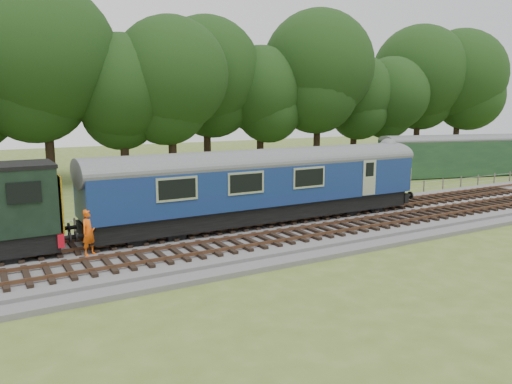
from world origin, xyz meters
TOP-DOWN VIEW (x-y plane):
  - ground at (0.00, 0.00)m, footprint 120.00×120.00m
  - ballast at (0.00, 0.00)m, footprint 70.00×7.00m
  - track_north at (0.00, 1.40)m, footprint 67.20×2.40m
  - track_south at (0.00, -1.60)m, footprint 67.20×2.40m
  - fence at (0.00, 4.50)m, footprint 64.00×0.12m
  - tree_line at (0.00, 22.00)m, footprint 70.00×8.00m
  - dmu_railcar at (-3.23, 1.40)m, footprint 18.05×2.86m
  - worker at (-12.19, 0.08)m, footprint 0.82×0.75m
  - parked_coach at (21.61, 9.53)m, footprint 14.50×5.93m
  - shed at (22.81, 13.73)m, footprint 3.96×3.96m

SIDE VIEW (x-z plane):
  - ground at x=0.00m, z-range 0.00..0.00m
  - fence at x=0.00m, z-range -0.50..0.50m
  - tree_line at x=0.00m, z-range -9.00..9.00m
  - ballast at x=0.00m, z-range 0.00..0.35m
  - track_north at x=0.00m, z-range 0.31..0.52m
  - track_south at x=0.00m, z-range 0.31..0.52m
  - worker at x=-12.19m, z-range 0.35..2.24m
  - shed at x=22.81m, z-range 0.02..2.64m
  - parked_coach at x=21.61m, z-range 0.22..3.89m
  - dmu_railcar at x=-3.23m, z-range 0.67..4.54m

